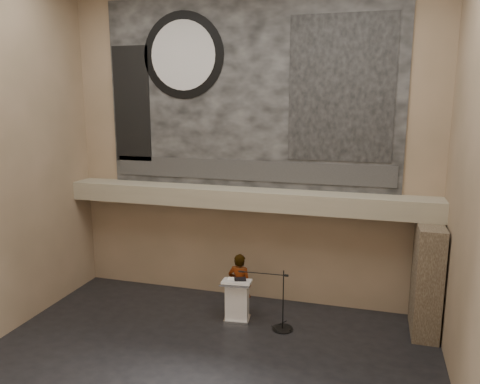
% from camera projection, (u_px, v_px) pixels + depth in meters
% --- Properties ---
extents(floor, '(10.00, 10.00, 0.00)m').
position_uv_depth(floor, '(197.00, 373.00, 9.69)').
color(floor, black).
rests_on(floor, ground).
extents(wall_back, '(10.00, 0.02, 8.50)m').
position_uv_depth(wall_back, '(248.00, 148.00, 12.61)').
color(wall_back, '#7E6A50').
rests_on(wall_back, floor).
extents(wall_front, '(10.00, 0.02, 8.50)m').
position_uv_depth(wall_front, '(57.00, 225.00, 5.07)').
color(wall_front, '#7E6A50').
rests_on(wall_front, floor).
extents(soffit, '(10.00, 0.80, 0.50)m').
position_uv_depth(soffit, '(244.00, 198.00, 12.49)').
color(soffit, gray).
rests_on(soffit, wall_back).
extents(sprinkler_left, '(0.04, 0.04, 0.06)m').
position_uv_depth(sprinkler_left, '(188.00, 205.00, 12.93)').
color(sprinkler_left, '#B2893D').
rests_on(sprinkler_left, soffit).
extents(sprinkler_right, '(0.04, 0.04, 0.06)m').
position_uv_depth(sprinkler_right, '(315.00, 214.00, 11.98)').
color(sprinkler_right, '#B2893D').
rests_on(sprinkler_right, soffit).
extents(banner, '(8.00, 0.05, 5.00)m').
position_uv_depth(banner, '(248.00, 93.00, 12.29)').
color(banner, black).
rests_on(banner, wall_back).
extents(banner_text_strip, '(7.76, 0.02, 0.55)m').
position_uv_depth(banner_text_strip, '(247.00, 171.00, 12.66)').
color(banner_text_strip, '#2B2B2B').
rests_on(banner_text_strip, banner).
extents(banner_clock_rim, '(2.30, 0.02, 2.30)m').
position_uv_depth(banner_clock_rim, '(183.00, 55.00, 12.54)').
color(banner_clock_rim, black).
rests_on(banner_clock_rim, banner).
extents(banner_clock_face, '(1.84, 0.02, 1.84)m').
position_uv_depth(banner_clock_face, '(183.00, 55.00, 12.52)').
color(banner_clock_face, silver).
rests_on(banner_clock_face, banner).
extents(banner_building_print, '(2.60, 0.02, 3.60)m').
position_uv_depth(banner_building_print, '(341.00, 89.00, 11.58)').
color(banner_building_print, black).
rests_on(banner_building_print, banner).
extents(banner_brick_print, '(1.10, 0.02, 3.20)m').
position_uv_depth(banner_brick_print, '(132.00, 104.00, 13.23)').
color(banner_brick_print, black).
rests_on(banner_brick_print, banner).
extents(stone_pier, '(0.60, 1.40, 2.70)m').
position_uv_depth(stone_pier, '(427.00, 279.00, 11.13)').
color(stone_pier, '#45392B').
rests_on(stone_pier, floor).
extents(lectern, '(0.77, 0.59, 1.13)m').
position_uv_depth(lectern, '(237.00, 300.00, 11.83)').
color(lectern, silver).
rests_on(lectern, floor).
extents(binder, '(0.35, 0.32, 0.04)m').
position_uv_depth(binder, '(240.00, 279.00, 11.72)').
color(binder, black).
rests_on(binder, lectern).
extents(papers, '(0.27, 0.34, 0.00)m').
position_uv_depth(papers, '(232.00, 279.00, 11.76)').
color(papers, white).
rests_on(papers, lectern).
extents(speaker_person, '(0.64, 0.44, 1.69)m').
position_uv_depth(speaker_person, '(240.00, 285.00, 12.07)').
color(speaker_person, white).
rests_on(speaker_person, floor).
extents(mic_stand, '(1.36, 0.52, 1.53)m').
position_uv_depth(mic_stand, '(281.00, 321.00, 11.47)').
color(mic_stand, black).
rests_on(mic_stand, floor).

